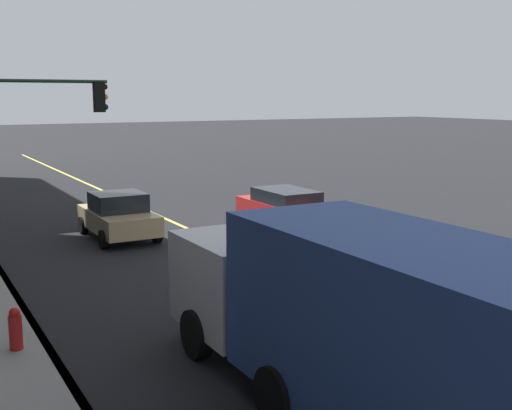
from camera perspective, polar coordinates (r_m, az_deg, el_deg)
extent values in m
plane|color=black|center=(17.92, 1.45, -5.54)|extent=(200.00, 200.00, 0.00)
cube|color=slate|center=(15.69, -20.51, -8.12)|extent=(80.00, 0.16, 0.15)
cube|color=#D8CC4C|center=(17.92, 1.45, -5.52)|extent=(80.00, 0.16, 0.01)
cube|color=tan|center=(21.85, -12.22, -1.31)|extent=(3.85, 1.79, 0.64)
cube|color=black|center=(21.71, -12.24, 0.28)|extent=(1.63, 1.64, 0.60)
cylinder|color=black|center=(22.89, -15.22, -1.76)|extent=(0.60, 0.22, 0.60)
cylinder|color=black|center=(23.36, -11.07, -1.37)|extent=(0.60, 0.22, 0.60)
cylinder|color=black|center=(20.48, -13.46, -3.01)|extent=(0.60, 0.22, 0.60)
cylinder|color=black|center=(21.01, -8.88, -2.54)|extent=(0.60, 0.22, 0.60)
cube|color=red|center=(22.47, 2.90, -0.72)|extent=(4.71, 1.70, 0.71)
cube|color=black|center=(22.50, 2.71, 0.81)|extent=(2.39, 1.57, 0.46)
cylinder|color=black|center=(21.74, 6.94, -2.08)|extent=(0.60, 0.22, 0.60)
cylinder|color=black|center=(20.82, 3.24, -2.55)|extent=(0.60, 0.22, 0.60)
cylinder|color=black|center=(24.27, 2.59, -0.79)|extent=(0.60, 0.22, 0.60)
cylinder|color=black|center=(23.44, -0.86, -1.15)|extent=(0.60, 0.22, 0.60)
cube|color=silver|center=(12.04, -0.56, -6.72)|extent=(2.36, 2.32, 1.71)
cube|color=#2D4C93|center=(8.61, 13.64, -11.13)|extent=(5.93, 2.32, 2.47)
cylinder|color=black|center=(11.85, -5.34, -11.40)|extent=(0.90, 0.28, 0.90)
cylinder|color=black|center=(12.85, 3.84, -9.67)|extent=(0.90, 0.28, 0.90)
cylinder|color=black|center=(9.56, 1.88, -16.74)|extent=(0.90, 0.28, 0.90)
cylinder|color=black|center=(10.78, 12.30, -13.81)|extent=(0.90, 0.28, 0.90)
cylinder|color=#383838|center=(16.35, -1.65, -5.49)|extent=(0.18, 0.18, 0.85)
cylinder|color=#383838|center=(16.50, -2.24, -5.36)|extent=(0.18, 0.18, 0.85)
cube|color=#993F33|center=(16.25, -1.96, -2.88)|extent=(0.46, 0.35, 0.64)
sphere|color=tan|center=(16.16, -1.97, -1.37)|extent=(0.23, 0.23, 0.23)
cube|color=#592626|center=(16.36, -1.56, -2.67)|extent=(0.30, 0.24, 0.34)
cylinder|color=#1E3823|center=(19.45, -18.73, 10.47)|extent=(0.10, 3.83, 0.10)
cube|color=black|center=(19.83, -13.87, 9.37)|extent=(0.28, 0.30, 0.90)
sphere|color=#360605|center=(19.88, -13.40, 10.26)|extent=(0.18, 0.18, 0.18)
sphere|color=gold|center=(19.88, -13.37, 9.39)|extent=(0.18, 0.18, 0.18)
sphere|color=black|center=(19.88, -13.33, 8.53)|extent=(0.18, 0.18, 0.18)
cylinder|color=red|center=(12.62, -20.70, -10.92)|extent=(0.24, 0.24, 0.80)
sphere|color=red|center=(12.48, -20.82, -9.02)|extent=(0.20, 0.20, 0.20)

